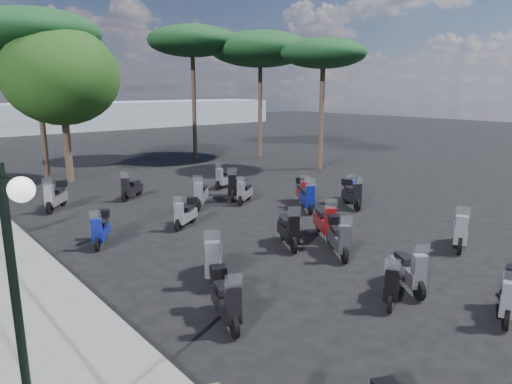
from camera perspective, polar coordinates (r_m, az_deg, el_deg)
ground at (r=12.64m, az=4.27°, el=-8.56°), size 120.00×120.00×0.00m
sidewalk at (r=12.38m, az=-29.39°, el=-10.35°), size 3.00×30.00×0.15m
lamp_post_0 at (r=5.83m, az=-27.76°, el=-12.36°), size 0.45×1.07×3.71m
scooter_2 at (r=9.35m, az=-3.79°, el=-13.32°), size 0.81×1.54×1.29m
scooter_3 at (r=11.32m, az=-5.30°, el=-8.43°), size 1.21×1.53×1.46m
scooter_4 at (r=14.46m, az=-18.81°, el=-4.52°), size 0.98×1.34×1.22m
scooter_5 at (r=19.20m, az=-23.72°, el=-0.55°), size 1.24×1.43×1.37m
scooter_7 at (r=10.59m, az=16.62°, el=-11.00°), size 1.35×0.89×1.20m
scooter_8 at (r=11.31m, az=18.57°, el=-9.38°), size 1.00×1.43×1.31m
scooter_9 at (r=13.57m, az=4.11°, el=-4.89°), size 0.99×1.57×1.38m
scooter_10 at (r=15.63m, az=-8.77°, el=-2.73°), size 1.33×0.94×1.19m
scooter_11 at (r=20.03m, az=-15.31°, el=0.38°), size 1.36×1.01×1.27m
scooter_13 at (r=10.82m, az=29.14°, el=-11.39°), size 1.48×0.72×1.22m
scooter_14 at (r=14.47m, az=8.61°, el=-3.84°), size 1.05×1.55×1.40m
scooter_15 at (r=13.04m, az=10.32°, el=-5.73°), size 1.10×1.43×1.32m
scooter_16 at (r=18.07m, az=-6.91°, el=-0.43°), size 1.27×1.36×1.40m
scooter_17 at (r=18.65m, az=-1.46°, el=-0.13°), size 1.33×0.92×1.21m
scooter_20 at (r=14.69m, az=24.19°, el=-4.59°), size 1.64×0.96×1.41m
scooter_21 at (r=18.40m, az=11.85°, el=-0.31°), size 1.02×1.52×1.34m
scooter_22 at (r=17.58m, az=6.41°, el=-0.81°), size 1.09×1.49×1.38m
scooter_23 at (r=19.44m, az=-2.84°, el=0.78°), size 1.33×1.49×1.46m
scooter_27 at (r=19.52m, az=11.91°, el=0.29°), size 1.35×0.96×1.21m
scooter_28 at (r=18.63m, az=5.78°, el=0.01°), size 1.10×1.39×1.30m
scooter_29 at (r=21.55m, az=-3.78°, el=1.77°), size 1.54×0.74×1.27m
broadleaf_tree at (r=24.55m, az=-23.19°, el=13.16°), size 5.56×5.56×7.55m
pine_0 at (r=30.58m, az=-7.98°, el=18.14°), size 5.67×5.67×8.52m
pine_1 at (r=31.14m, az=0.55°, el=17.39°), size 6.66×6.66×8.26m
pine_2 at (r=26.15m, az=-26.11°, el=17.46°), size 6.53×6.53×8.44m
pine_3 at (r=26.62m, az=8.42°, el=16.70°), size 4.78×4.78×7.34m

